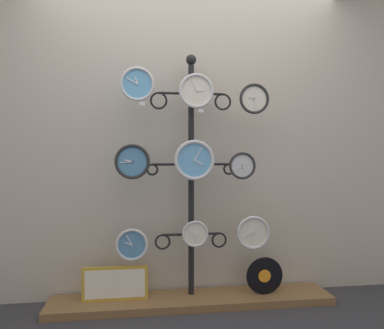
{
  "coord_description": "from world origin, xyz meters",
  "views": [
    {
      "loc": [
        -0.39,
        -2.51,
        1.19
      ],
      "look_at": [
        0.0,
        0.36,
        1.09
      ],
      "focal_mm": 35.0,
      "sensor_mm": 36.0,
      "label": 1
    }
  ],
  "objects_px": {
    "clock_top_center": "(196,91)",
    "vinyl_record": "(265,276)",
    "clock_bottom_center": "(195,234)",
    "picture_frame": "(115,284)",
    "clock_middle_right": "(242,166)",
    "clock_bottom_right": "(253,233)",
    "clock_middle_center": "(194,160)",
    "clock_bottom_left": "(132,245)",
    "display_stand": "(191,200)",
    "clock_top_right": "(254,99)",
    "clock_top_left": "(137,84)",
    "clock_middle_left": "(132,162)"
  },
  "relations": [
    {
      "from": "clock_top_center",
      "to": "vinyl_record",
      "type": "bearing_deg",
      "value": -1.31
    },
    {
      "from": "clock_bottom_right",
      "to": "picture_frame",
      "type": "distance_m",
      "value": 1.13
    },
    {
      "from": "clock_top_left",
      "to": "picture_frame",
      "type": "xyz_separation_m",
      "value": [
        -0.17,
        0.04,
        -1.5
      ]
    },
    {
      "from": "clock_top_left",
      "to": "clock_bottom_center",
      "type": "bearing_deg",
      "value": 2.67
    },
    {
      "from": "display_stand",
      "to": "clock_bottom_center",
      "type": "relative_size",
      "value": 9.44
    },
    {
      "from": "clock_middle_left",
      "to": "picture_frame",
      "type": "height_order",
      "value": "clock_middle_left"
    },
    {
      "from": "clock_top_left",
      "to": "clock_middle_right",
      "type": "bearing_deg",
      "value": 0.86
    },
    {
      "from": "clock_bottom_right",
      "to": "clock_top_center",
      "type": "bearing_deg",
      "value": 179.9
    },
    {
      "from": "clock_middle_right",
      "to": "vinyl_record",
      "type": "relative_size",
      "value": 0.72
    },
    {
      "from": "clock_middle_center",
      "to": "vinyl_record",
      "type": "distance_m",
      "value": 1.08
    },
    {
      "from": "clock_top_center",
      "to": "vinyl_record",
      "type": "xyz_separation_m",
      "value": [
        0.55,
        -0.01,
        -1.45
      ]
    },
    {
      "from": "vinyl_record",
      "to": "picture_frame",
      "type": "xyz_separation_m",
      "value": [
        -1.16,
        0.03,
        -0.02
      ]
    },
    {
      "from": "clock_middle_center",
      "to": "vinyl_record",
      "type": "xyz_separation_m",
      "value": [
        0.56,
        0.01,
        -0.92
      ]
    },
    {
      "from": "clock_bottom_right",
      "to": "picture_frame",
      "type": "xyz_separation_m",
      "value": [
        -1.07,
        0.02,
        -0.36
      ]
    },
    {
      "from": "clock_middle_center",
      "to": "picture_frame",
      "type": "distance_m",
      "value": 1.11
    },
    {
      "from": "clock_middle_center",
      "to": "clock_bottom_right",
      "type": "distance_m",
      "value": 0.74
    },
    {
      "from": "picture_frame",
      "to": "vinyl_record",
      "type": "bearing_deg",
      "value": -1.7
    },
    {
      "from": "clock_top_center",
      "to": "clock_bottom_center",
      "type": "height_order",
      "value": "clock_top_center"
    },
    {
      "from": "clock_middle_left",
      "to": "clock_bottom_left",
      "type": "relative_size",
      "value": 1.07
    },
    {
      "from": "clock_bottom_right",
      "to": "clock_bottom_left",
      "type": "bearing_deg",
      "value": 179.59
    },
    {
      "from": "clock_top_center",
      "to": "clock_middle_center",
      "type": "distance_m",
      "value": 0.53
    },
    {
      "from": "clock_top_left",
      "to": "picture_frame",
      "type": "distance_m",
      "value": 1.51
    },
    {
      "from": "clock_middle_left",
      "to": "clock_bottom_center",
      "type": "bearing_deg",
      "value": -0.5
    },
    {
      "from": "clock_top_center",
      "to": "clock_top_right",
      "type": "relative_size",
      "value": 1.13
    },
    {
      "from": "clock_middle_left",
      "to": "clock_bottom_right",
      "type": "height_order",
      "value": "clock_middle_left"
    },
    {
      "from": "clock_top_center",
      "to": "clock_middle_right",
      "type": "xyz_separation_m",
      "value": [
        0.36,
        -0.01,
        -0.57
      ]
    },
    {
      "from": "clock_bottom_center",
      "to": "clock_top_center",
      "type": "bearing_deg",
      "value": 6.56
    },
    {
      "from": "clock_top_center",
      "to": "clock_middle_right",
      "type": "distance_m",
      "value": 0.68
    },
    {
      "from": "clock_bottom_right",
      "to": "clock_middle_left",
      "type": "bearing_deg",
      "value": 179.76
    },
    {
      "from": "clock_middle_center",
      "to": "vinyl_record",
      "type": "bearing_deg",
      "value": 1.19
    },
    {
      "from": "vinyl_record",
      "to": "picture_frame",
      "type": "height_order",
      "value": "vinyl_record"
    },
    {
      "from": "clock_top_center",
      "to": "clock_middle_right",
      "type": "height_order",
      "value": "clock_top_center"
    },
    {
      "from": "clock_top_left",
      "to": "clock_bottom_center",
      "type": "relative_size",
      "value": 1.24
    },
    {
      "from": "clock_top_right",
      "to": "clock_middle_left",
      "type": "distance_m",
      "value": 1.05
    },
    {
      "from": "clock_bottom_center",
      "to": "vinyl_record",
      "type": "bearing_deg",
      "value": -1.19
    },
    {
      "from": "clock_top_center",
      "to": "vinyl_record",
      "type": "distance_m",
      "value": 1.55
    },
    {
      "from": "clock_top_center",
      "to": "clock_bottom_center",
      "type": "xyz_separation_m",
      "value": [
        -0.01,
        -0.0,
        -1.1
      ]
    },
    {
      "from": "clock_top_right",
      "to": "picture_frame",
      "type": "bearing_deg",
      "value": 177.16
    },
    {
      "from": "vinyl_record",
      "to": "picture_frame",
      "type": "distance_m",
      "value": 1.17
    },
    {
      "from": "clock_middle_right",
      "to": "clock_bottom_left",
      "type": "xyz_separation_m",
      "value": [
        -0.85,
        0.02,
        -0.59
      ]
    },
    {
      "from": "clock_bottom_center",
      "to": "vinyl_record",
      "type": "distance_m",
      "value": 0.66
    },
    {
      "from": "clock_bottom_left",
      "to": "clock_top_center",
      "type": "bearing_deg",
      "value": -0.69
    },
    {
      "from": "clock_top_center",
      "to": "clock_bottom_right",
      "type": "xyz_separation_m",
      "value": [
        0.45,
        -0.0,
        -1.1
      ]
    },
    {
      "from": "clock_middle_center",
      "to": "clock_bottom_right",
      "type": "xyz_separation_m",
      "value": [
        0.47,
        0.02,
        -0.57
      ]
    },
    {
      "from": "clock_middle_center",
      "to": "clock_bottom_center",
      "type": "distance_m",
      "value": 0.57
    },
    {
      "from": "clock_middle_right",
      "to": "clock_bottom_right",
      "type": "height_order",
      "value": "clock_middle_right"
    },
    {
      "from": "display_stand",
      "to": "vinyl_record",
      "type": "distance_m",
      "value": 0.84
    },
    {
      "from": "clock_middle_left",
      "to": "vinyl_record",
      "type": "distance_m",
      "value": 1.37
    },
    {
      "from": "clock_middle_left",
      "to": "clock_middle_center",
      "type": "distance_m",
      "value": 0.47
    },
    {
      "from": "display_stand",
      "to": "clock_middle_right",
      "type": "bearing_deg",
      "value": -13.15
    }
  ]
}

